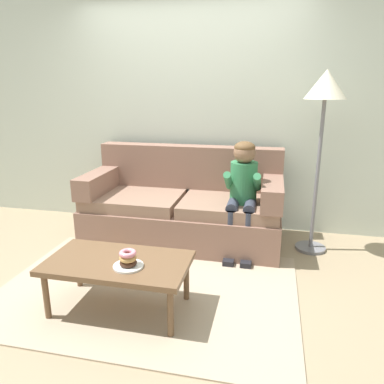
{
  "coord_description": "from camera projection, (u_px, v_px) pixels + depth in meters",
  "views": [
    {
      "loc": [
        0.92,
        -2.75,
        1.6
      ],
      "look_at": [
        0.21,
        0.45,
        0.65
      ],
      "focal_mm": 34.34,
      "sensor_mm": 36.0,
      "label": 1
    }
  ],
  "objects": [
    {
      "name": "toy_controller",
      "position": [
        107.0,
        263.0,
        3.39
      ],
      "size": [
        0.23,
        0.09,
        0.05
      ],
      "rotation": [
        0.0,
        0.0,
        -0.02
      ],
      "color": "gold",
      "rests_on": "ground"
    },
    {
      "name": "area_rug",
      "position": [
        148.0,
        290.0,
        2.98
      ],
      "size": [
        2.37,
        1.66,
        0.01
      ],
      "primitive_type": "cube",
      "color": "tan",
      "rests_on": "ground"
    },
    {
      "name": "wall_back",
      "position": [
        192.0,
        104.0,
        4.14
      ],
      "size": [
        8.0,
        0.1,
        2.8
      ],
      "primitive_type": "cube",
      "color": "beige",
      "rests_on": "ground"
    },
    {
      "name": "coffee_table",
      "position": [
        118.0,
        266.0,
        2.64
      ],
      "size": [
        1.03,
        0.57,
        0.4
      ],
      "color": "brown",
      "rests_on": "ground"
    },
    {
      "name": "couch",
      "position": [
        184.0,
        208.0,
        3.91
      ],
      "size": [
        2.02,
        0.9,
        0.97
      ],
      "color": "#846051",
      "rests_on": "ground"
    },
    {
      "name": "donut_third",
      "position": [
        128.0,
        253.0,
        2.5
      ],
      "size": [
        0.16,
        0.16,
        0.04
      ],
      "primitive_type": "torus",
      "rotation": [
        0.0,
        0.0,
        2.72
      ],
      "color": "pink",
      "rests_on": "donut_second"
    },
    {
      "name": "floor_lamp",
      "position": [
        325.0,
        101.0,
        3.33
      ],
      "size": [
        0.38,
        0.38,
        1.74
      ],
      "color": "slate",
      "rests_on": "ground"
    },
    {
      "name": "plate",
      "position": [
        128.0,
        266.0,
        2.53
      ],
      "size": [
        0.21,
        0.21,
        0.01
      ],
      "primitive_type": "cylinder",
      "color": "white",
      "rests_on": "coffee_table"
    },
    {
      "name": "person_child",
      "position": [
        243.0,
        187.0,
        3.49
      ],
      "size": [
        0.34,
        0.58,
        1.1
      ],
      "color": "#337A4C",
      "rests_on": "ground"
    },
    {
      "name": "donut",
      "position": [
        128.0,
        263.0,
        2.52
      ],
      "size": [
        0.17,
        0.17,
        0.04
      ],
      "primitive_type": "torus",
      "rotation": [
        0.0,
        0.0,
        2.57
      ],
      "color": "#422619",
      "rests_on": "plate"
    },
    {
      "name": "ground",
      "position": [
        157.0,
        276.0,
        3.22
      ],
      "size": [
        10.0,
        10.0,
        0.0
      ],
      "primitive_type": "plane",
      "color": "#9E896B"
    },
    {
      "name": "donut_second",
      "position": [
        128.0,
        258.0,
        2.51
      ],
      "size": [
        0.17,
        0.17,
        0.04
      ],
      "primitive_type": "torus",
      "rotation": [
        0.0,
        0.0,
        2.49
      ],
      "color": "tan",
      "rests_on": "donut"
    }
  ]
}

